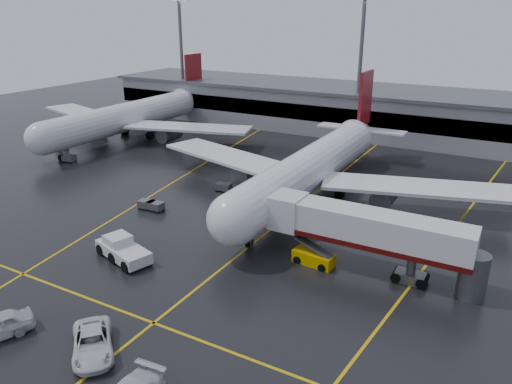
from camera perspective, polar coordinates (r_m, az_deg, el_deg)
The scene contains 19 objects.
ground at distance 56.20m, azimuth 2.78°, elevation -3.54°, with size 220.00×220.00×0.00m, color black.
apron_line_centre at distance 56.19m, azimuth 2.78°, elevation -3.54°, with size 0.25×90.00×0.02m, color gold.
apron_line_stop at distance 40.16m, azimuth -11.85°, elevation -14.72°, with size 60.00×0.25×0.02m, color gold.
apron_line_left at distance 74.04m, azimuth -7.69°, elevation 2.33°, with size 0.25×70.00×0.02m, color gold.
apron_line_right at distance 60.77m, azimuth 22.60°, elevation -3.27°, with size 0.25×70.00×0.02m, color gold.
terminal at distance 98.47m, azimuth 15.51°, elevation 8.91°, with size 122.00×19.00×8.60m.
light_mast_left at distance 111.34m, azimuth -8.70°, elevation 15.96°, with size 3.00×1.20×25.45m.
light_mast_mid at distance 92.70m, azimuth 12.09°, elevation 14.87°, with size 3.00×1.20×25.45m.
main_airliner at distance 63.02m, azimuth 6.78°, elevation 3.13°, with size 48.80×45.60×14.10m.
second_airliner at distance 95.46m, azimuth -14.38°, elevation 8.59°, with size 48.80×45.60×14.10m.
jet_bridge at distance 45.63m, azimuth 12.93°, elevation -4.59°, with size 19.90×3.40×6.05m.
pushback_tractor at distance 49.66m, azimuth -15.30°, elevation -6.53°, with size 6.92×4.36×2.31m.
belt_loader at distance 47.44m, azimuth 6.74°, elevation -7.64°, with size 4.14×2.24×2.52m.
service_van_a at distance 37.91m, azimuth -18.52°, elevation -16.34°, with size 2.69×5.83×1.62m, color silver.
baggage_cart_a at distance 60.34m, azimuth -11.66°, elevation -1.58°, with size 2.03×1.35×1.12m.
baggage_cart_b at distance 61.08m, azimuth -12.59°, elevation -1.38°, with size 2.17×1.58×1.12m.
baggage_cart_c at distance 65.57m, azimuth -3.79°, elevation 0.62°, with size 2.12×1.49×1.12m.
baggage_cart_d at distance 92.03m, azimuth -21.75°, elevation 5.04°, with size 2.30×1.84×1.12m.
baggage_cart_e at distance 83.76m, azimuth -20.96°, elevation 3.72°, with size 2.21×1.65×1.12m.
Camera 1 is at (22.54, -46.11, 22.89)m, focal length 34.31 mm.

